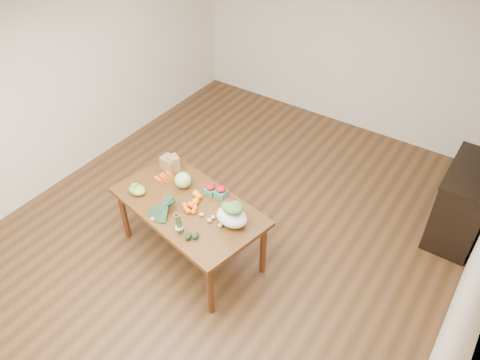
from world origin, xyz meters
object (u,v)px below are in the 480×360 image
Objects in this scene: mandarin_cluster at (191,206)px; salad_bag at (232,214)px; kale_bunch at (160,209)px; dining_table at (191,229)px; cabinet at (463,202)px; cabbage at (183,180)px; asparagus_bundle at (179,223)px; paper_bag at (170,162)px.

salad_bag is at bearing 7.54° from mandarin_cluster.
mandarin_cluster is at bearing 60.99° from kale_bunch.
mandarin_cluster reaches higher than dining_table.
cabinet is 3.22m from cabbage.
salad_bag reaches higher than cabinet.
asparagus_bundle is at bearing -132.64° from cabinet.
asparagus_bundle reaches higher than dining_table.
paper_bag is 0.77m from kale_bunch.
kale_bunch reaches higher than mandarin_cluster.
cabinet is 2.76m from salad_bag.
cabinet is 3.28m from asparagus_bundle.
dining_table is 9.11× the size of cabbage.
paper_bag is at bearing 134.42° from kale_bunch.
paper_bag is (-0.56, 0.36, 0.47)m from dining_table.
dining_table is at bearing -41.50° from cabbage.
asparagus_bundle is at bearing -2.40° from kale_bunch.
dining_table is at bearing -139.63° from cabinet.
dining_table is at bearing 153.40° from mandarin_cluster.
asparagus_bundle is 0.75× the size of salad_bag.
cabbage is 0.70m from asparagus_bundle.
kale_bunch is at bearing -155.61° from salad_bag.
mandarin_cluster is 0.54× the size of salad_bag.
cabbage is 0.73× the size of asparagus_bundle.
cabbage is at bearing 111.81° from kale_bunch.
mandarin_cluster is (0.07, -0.04, 0.42)m from dining_table.
cabbage is at bearing -26.14° from paper_bag.
mandarin_cluster is at bearing -15.31° from dining_table.
dining_table is 0.55m from kale_bunch.
cabbage is 0.55× the size of salad_bag.
kale_bunch is (0.42, -0.65, -0.01)m from paper_bag.
cabbage is (-0.23, 0.20, 0.47)m from dining_table.
salad_bag reaches higher than cabbage.
dining_table is 4.14× the size of kale_bunch.
salad_bag is (0.55, 0.03, 0.50)m from dining_table.
salad_bag is at bearing -12.74° from cabbage.
cabinet is 4.08× the size of asparagus_bundle.
cabbage is at bearing 167.26° from salad_bag.
mandarin_cluster is (0.63, -0.40, -0.05)m from paper_bag.
cabinet is 5.61× the size of cabbage.
kale_bunch is 1.21× the size of salad_bag.
mandarin_cluster is 0.35m from asparagus_bundle.
salad_bag is (0.47, 0.06, 0.08)m from mandarin_cluster.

